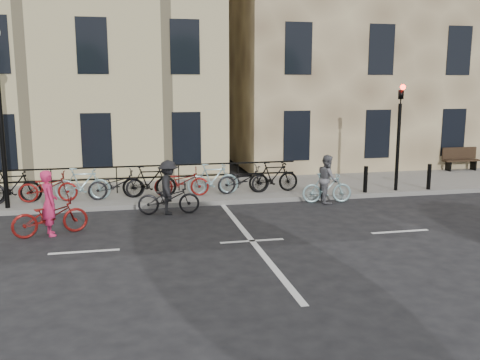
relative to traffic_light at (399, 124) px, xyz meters
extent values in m
plane|color=black|center=(-6.20, -4.34, -2.45)|extent=(120.00, 120.00, 0.00)
cube|color=slate|center=(-10.20, 1.66, -2.38)|extent=(46.00, 4.00, 0.15)
cube|color=#836D4F|center=(2.80, 8.66, 3.70)|extent=(14.00, 10.00, 12.00)
cylinder|color=black|center=(0.00, 0.01, -0.80)|extent=(0.12, 0.12, 3.00)
imported|color=black|center=(0.00, 0.01, 1.15)|extent=(0.15, 0.18, 0.90)
sphere|color=#FF0C05|center=(0.00, -0.11, 1.25)|extent=(0.18, 0.18, 0.18)
cylinder|color=black|center=(-12.70, 0.06, 0.20)|extent=(0.14, 0.14, 5.00)
cylinder|color=black|center=(-1.20, -0.09, -1.85)|extent=(0.14, 0.14, 0.90)
cylinder|color=black|center=(1.20, -0.09, -1.85)|extent=(0.14, 0.14, 0.90)
cube|color=black|center=(4.20, 3.31, -2.10)|extent=(0.06, 0.38, 0.40)
cube|color=black|center=(5.40, 3.31, -2.10)|extent=(0.06, 0.38, 0.40)
cube|color=black|center=(4.80, 3.31, -1.87)|extent=(1.60, 0.40, 0.06)
cube|color=black|center=(4.80, 3.49, -1.58)|extent=(1.60, 0.06, 0.50)
cube|color=black|center=(-8.97, 1.56, -1.83)|extent=(11.45, 0.04, 0.95)
imported|color=black|center=(-12.65, 0.66, -1.78)|extent=(1.75, 0.49, 1.05)
imported|color=maroon|center=(-11.60, 0.66, -1.83)|extent=(1.80, 0.63, 0.95)
imported|color=#8FB7BC|center=(-10.55, 0.66, -1.78)|extent=(1.75, 0.49, 1.05)
imported|color=black|center=(-9.50, 0.66, -1.83)|extent=(1.80, 0.63, 0.95)
imported|color=black|center=(-8.45, 0.66, -1.78)|extent=(1.75, 0.49, 1.05)
imported|color=maroon|center=(-7.40, 0.66, -1.83)|extent=(1.80, 0.63, 0.95)
imported|color=#8FB7BC|center=(-6.35, 0.66, -1.78)|extent=(1.75, 0.49, 1.05)
imported|color=black|center=(-5.30, 0.66, -1.83)|extent=(1.80, 0.63, 0.95)
imported|color=black|center=(-4.25, 0.66, -1.78)|extent=(1.75, 0.49, 1.05)
imported|color=maroon|center=(-11.12, -2.72, -1.96)|extent=(2.01, 1.22, 0.99)
imported|color=#D5255B|center=(-11.12, -2.72, -1.61)|extent=(0.58, 0.71, 1.69)
imported|color=#8FB7BC|center=(-2.83, -0.70, -1.96)|extent=(1.66, 0.63, 0.98)
imported|color=slate|center=(-2.83, -0.70, -1.67)|extent=(0.67, 0.82, 1.57)
imported|color=black|center=(-7.97, -1.13, -1.98)|extent=(1.85, 0.73, 0.95)
imported|color=black|center=(-7.97, -1.13, -1.65)|extent=(0.66, 1.07, 1.61)
camera|label=1|loc=(-9.18, -16.69, 1.43)|focal=40.00mm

